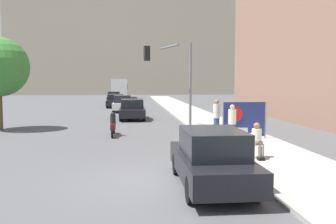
# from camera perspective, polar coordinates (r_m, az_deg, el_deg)

# --- Properties ---
(ground_plane) EXTENTS (160.00, 160.00, 0.00)m
(ground_plane) POSITION_cam_1_polar(r_m,az_deg,el_deg) (10.60, 0.26, -10.49)
(ground_plane) COLOR #4F4F51
(sidewalk_curb) EXTENTS (3.44, 90.00, 0.13)m
(sidewalk_curb) POSITION_cam_1_polar(r_m,az_deg,el_deg) (25.82, 5.75, -1.43)
(sidewalk_curb) COLOR #A8A399
(sidewalk_curb) RESTS_ON ground_plane
(building_backdrop_far) EXTENTS (52.00, 12.00, 41.24)m
(building_backdrop_far) POSITION_cam_1_polar(r_m,az_deg,el_deg) (89.59, -6.28, 16.05)
(building_backdrop_far) COLOR tan
(building_backdrop_far) RESTS_ON ground_plane
(seated_protester) EXTENTS (0.91, 0.77, 1.22)m
(seated_protester) POSITION_cam_1_polar(r_m,az_deg,el_deg) (13.30, 13.38, -4.03)
(seated_protester) COLOR #474C56
(seated_protester) RESTS_ON sidewalk_curb
(jogger_on_sidewalk) EXTENTS (0.34, 0.34, 1.66)m
(jogger_on_sidewalk) POSITION_cam_1_polar(r_m,az_deg,el_deg) (16.43, 9.74, -1.71)
(jogger_on_sidewalk) COLOR #424247
(jogger_on_sidewalk) RESTS_ON sidewalk_curb
(pedestrian_behind) EXTENTS (0.34, 0.34, 1.77)m
(pedestrian_behind) POSITION_cam_1_polar(r_m,az_deg,el_deg) (18.50, 7.41, -0.79)
(pedestrian_behind) COLOR #334775
(pedestrian_behind) RESTS_ON sidewalk_curb
(protest_banner) EXTENTS (2.08, 0.06, 1.70)m
(protest_banner) POSITION_cam_1_polar(r_m,az_deg,el_deg) (17.71, 11.52, -1.09)
(protest_banner) COLOR slate
(protest_banner) RESTS_ON sidewalk_curb
(traffic_light_pole) EXTENTS (2.91, 2.67, 4.98)m
(traffic_light_pole) POSITION_cam_1_polar(r_m,az_deg,el_deg) (22.15, 0.81, 6.55)
(traffic_light_pole) COLOR slate
(traffic_light_pole) RESTS_ON sidewalk_curb
(parked_car_curbside) EXTENTS (1.70, 4.40, 1.54)m
(parked_car_curbside) POSITION_cam_1_polar(r_m,az_deg,el_deg) (9.94, 6.66, -7.05)
(parked_car_curbside) COLOR black
(parked_car_curbside) RESTS_ON ground_plane
(car_on_road_nearest) EXTENTS (1.84, 4.45, 1.50)m
(car_on_road_nearest) POSITION_cam_1_polar(r_m,az_deg,el_deg) (27.75, -5.48, 0.40)
(car_on_road_nearest) COLOR black
(car_on_road_nearest) RESTS_ON ground_plane
(car_on_road_midblock) EXTENTS (1.76, 4.38, 1.54)m
(car_on_road_midblock) POSITION_cam_1_polar(r_m,az_deg,el_deg) (35.09, -6.95, 1.28)
(car_on_road_midblock) COLOR silver
(car_on_road_midblock) RESTS_ON ground_plane
(car_on_road_distant) EXTENTS (1.86, 4.66, 1.44)m
(car_on_road_distant) POSITION_cam_1_polar(r_m,az_deg,el_deg) (41.44, -8.00, 1.72)
(car_on_road_distant) COLOR black
(car_on_road_distant) RESTS_ON ground_plane
(car_on_road_far_lane) EXTENTS (1.78, 4.35, 1.45)m
(car_on_road_far_lane) POSITION_cam_1_polar(r_m,az_deg,el_deg) (51.79, -8.21, 2.28)
(car_on_road_far_lane) COLOR black
(car_on_road_far_lane) RESTS_ON ground_plane
(city_bus_on_road) EXTENTS (2.56, 10.40, 3.28)m
(city_bus_on_road) POSITION_cam_1_polar(r_m,az_deg,el_deg) (65.46, -7.31, 3.78)
(city_bus_on_road) COLOR silver
(city_bus_on_road) RESTS_ON ground_plane
(motorcycle_on_road) EXTENTS (0.28, 2.25, 1.23)m
(motorcycle_on_road) POSITION_cam_1_polar(r_m,az_deg,el_deg) (19.43, -8.37, -2.05)
(motorcycle_on_road) COLOR maroon
(motorcycle_on_road) RESTS_ON ground_plane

